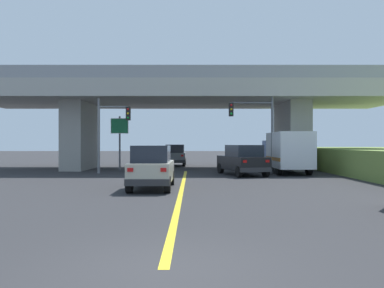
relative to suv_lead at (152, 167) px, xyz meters
The scene contains 10 objects.
ground 14.46m from the suv_lead, 84.51° to the left, with size 160.00×160.00×0.00m, color #2B2B2D.
overpass_bridge 15.10m from the suv_lead, 84.51° to the left, with size 34.70×10.14×7.65m.
lane_divider_stripe 1.71m from the suv_lead, ahead, with size 0.20×23.47×0.01m, color yellow.
suv_lead is the anchor object (origin of this frame).
suv_crossing 9.51m from the suv_lead, 56.65° to the left, with size 3.13×5.07×2.02m.
box_truck 13.14m from the suv_lead, 48.85° to the left, with size 2.33×6.86×2.90m.
sedan_oncoming 19.27m from the suv_lead, 89.22° to the left, with size 1.98×4.42×2.02m.
traffic_signal_nearside 11.82m from the suv_lead, 55.79° to the left, with size 3.17×0.36×5.52m.
traffic_signal_farside 10.74m from the suv_lead, 112.53° to the left, with size 2.35×0.36×5.33m.
highway_sign 13.42m from the suv_lead, 106.86° to the left, with size 1.39×0.17×4.27m.
Camera 1 is at (0.47, -6.55, 2.10)m, focal length 36.84 mm.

